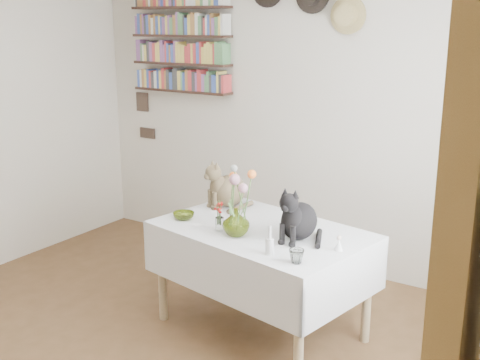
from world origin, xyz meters
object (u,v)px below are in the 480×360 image
Objects in this scene: tabby_cat at (229,182)px; black_cat at (299,211)px; flower_vase at (236,222)px; dining_table at (261,254)px; bookshelf_unit at (181,40)px.

tabby_cat is 1.00× the size of black_cat.
tabby_cat reaches higher than flower_vase.
dining_table is at bearing 176.68° from black_cat.
tabby_cat is (-0.45, 0.30, 0.35)m from dining_table.
bookshelf_unit is (-1.08, 0.84, 0.95)m from tabby_cat.
flower_vase is 2.23m from bookshelf_unit.
bookshelf_unit is (-1.53, 1.14, 1.30)m from dining_table.
bookshelf_unit is (-1.46, 1.33, 1.04)m from flower_vase.
black_cat is at bearing 5.25° from tabby_cat.
bookshelf_unit is at bearing 143.20° from dining_table.
bookshelf_unit reaches higher than tabby_cat.
tabby_cat is 0.35× the size of bookshelf_unit.
black_cat is (0.73, -0.33, -0.00)m from tabby_cat.
dining_table is 8.41× the size of flower_vase.
bookshelf_unit is at bearing 171.41° from tabby_cat.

